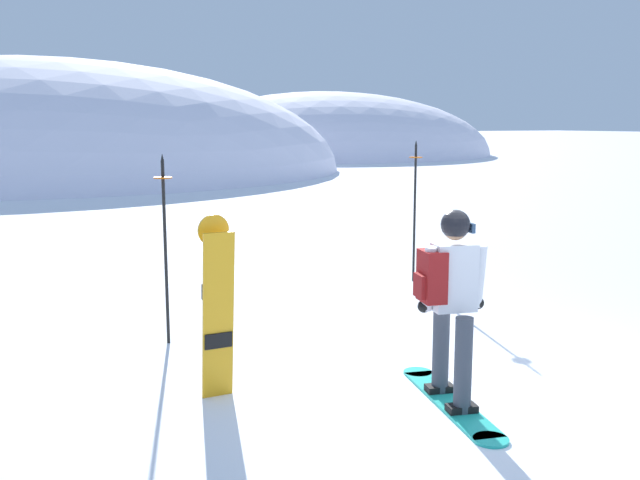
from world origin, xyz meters
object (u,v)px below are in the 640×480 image
Objects in this scene: snowboarder_main at (450,302)px; piste_marker_near at (415,202)px; spare_snowboard at (217,307)px; piste_marker_far at (165,237)px.

piste_marker_near is (2.54, 4.27, 0.31)m from snowboarder_main.
piste_marker_far is at bearing 89.09° from spare_snowboard.
spare_snowboard is at bearing -90.91° from piste_marker_far.
snowboarder_main is 4.98m from piste_marker_near.
snowboarder_main reaches higher than spare_snowboard.
piste_marker_near is at bearing 59.24° from snowboarder_main.
piste_marker_near reaches higher than spare_snowboard.
piste_marker_near reaches higher than snowboarder_main.
snowboarder_main is at bearing -120.76° from piste_marker_near.
snowboarder_main is 1.09× the size of spare_snowboard.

